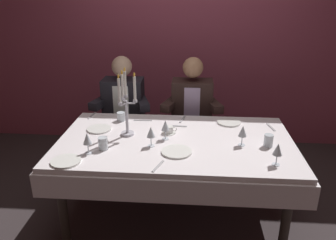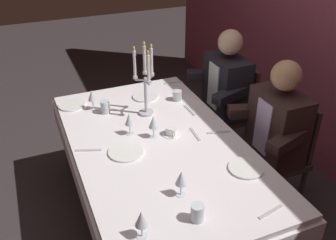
{
  "view_description": "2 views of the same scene",
  "coord_description": "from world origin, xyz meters",
  "px_view_note": "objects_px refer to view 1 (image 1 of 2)",
  "views": [
    {
      "loc": [
        0.13,
        -2.49,
        1.91
      ],
      "look_at": [
        -0.07,
        0.07,
        0.88
      ],
      "focal_mm": 36.1,
      "sensor_mm": 36.0,
      "label": 1
    },
    {
      "loc": [
        1.96,
        -0.74,
        2.16
      ],
      "look_at": [
        0.0,
        0.07,
        0.9
      ],
      "focal_mm": 40.24,
      "sensor_mm": 36.0,
      "label": 2
    }
  ],
  "objects_px": {
    "wine_glass_0": "(165,126)",
    "wine_glass_3": "(87,139)",
    "seated_diner_1": "(192,105)",
    "dinner_plate_1": "(177,152)",
    "dining_table": "(175,152)",
    "water_tumbler_2": "(103,143)",
    "wine_glass_1": "(278,150)",
    "water_tumbler_0": "(121,117)",
    "dinner_plate_2": "(99,129)",
    "wine_glass_2": "(151,132)",
    "seated_diner_0": "(124,103)",
    "dinner_plate_3": "(66,161)",
    "water_tumbler_1": "(268,140)",
    "coffee_cup_0": "(169,130)",
    "wine_glass_4": "(243,132)",
    "dinner_plate_0": "(229,122)",
    "candelabra": "(126,106)"
  },
  "relations": [
    {
      "from": "wine_glass_1",
      "to": "seated_diner_1",
      "type": "relative_size",
      "value": 0.13
    },
    {
      "from": "wine_glass_3",
      "to": "seated_diner_1",
      "type": "height_order",
      "value": "seated_diner_1"
    },
    {
      "from": "water_tumbler_2",
      "to": "wine_glass_2",
      "type": "bearing_deg",
      "value": 12.85
    },
    {
      "from": "dining_table",
      "to": "water_tumbler_0",
      "type": "relative_size",
      "value": 24.08
    },
    {
      "from": "dining_table",
      "to": "wine_glass_3",
      "type": "height_order",
      "value": "wine_glass_3"
    },
    {
      "from": "wine_glass_2",
      "to": "dinner_plate_2",
      "type": "bearing_deg",
      "value": 149.81
    },
    {
      "from": "wine_glass_0",
      "to": "wine_glass_3",
      "type": "relative_size",
      "value": 1.0
    },
    {
      "from": "water_tumbler_0",
      "to": "water_tumbler_2",
      "type": "relative_size",
      "value": 0.82
    },
    {
      "from": "water_tumbler_0",
      "to": "dinner_plate_0",
      "type": "bearing_deg",
      "value": 1.03
    },
    {
      "from": "dining_table",
      "to": "dinner_plate_3",
      "type": "distance_m",
      "value": 0.88
    },
    {
      "from": "dining_table",
      "to": "water_tumbler_2",
      "type": "bearing_deg",
      "value": -157.96
    },
    {
      "from": "dinner_plate_3",
      "to": "water_tumbler_0",
      "type": "xyz_separation_m",
      "value": [
        0.23,
        0.81,
        0.03
      ]
    },
    {
      "from": "dinner_plate_0",
      "to": "wine_glass_1",
      "type": "height_order",
      "value": "wine_glass_1"
    },
    {
      "from": "candelabra",
      "to": "coffee_cup_0",
      "type": "distance_m",
      "value": 0.42
    },
    {
      "from": "dining_table",
      "to": "water_tumbler_0",
      "type": "height_order",
      "value": "water_tumbler_0"
    },
    {
      "from": "dinner_plate_0",
      "to": "wine_glass_0",
      "type": "relative_size",
      "value": 1.3
    },
    {
      "from": "wine_glass_0",
      "to": "wine_glass_2",
      "type": "distance_m",
      "value": 0.17
    },
    {
      "from": "candelabra",
      "to": "wine_glass_3",
      "type": "distance_m",
      "value": 0.44
    },
    {
      "from": "water_tumbler_2",
      "to": "seated_diner_1",
      "type": "height_order",
      "value": "seated_diner_1"
    },
    {
      "from": "dinner_plate_1",
      "to": "coffee_cup_0",
      "type": "height_order",
      "value": "coffee_cup_0"
    },
    {
      "from": "dining_table",
      "to": "coffee_cup_0",
      "type": "height_order",
      "value": "coffee_cup_0"
    },
    {
      "from": "dinner_plate_1",
      "to": "wine_glass_0",
      "type": "relative_size",
      "value": 1.41
    },
    {
      "from": "dining_table",
      "to": "water_tumbler_2",
      "type": "relative_size",
      "value": 19.66
    },
    {
      "from": "wine_glass_2",
      "to": "coffee_cup_0",
      "type": "relative_size",
      "value": 1.24
    },
    {
      "from": "dining_table",
      "to": "wine_glass_4",
      "type": "distance_m",
      "value": 0.58
    },
    {
      "from": "water_tumbler_0",
      "to": "seated_diner_0",
      "type": "bearing_deg",
      "value": 98.79
    },
    {
      "from": "wine_glass_2",
      "to": "water_tumbler_0",
      "type": "xyz_separation_m",
      "value": [
        -0.34,
        0.51,
        -0.08
      ]
    },
    {
      "from": "dinner_plate_2",
      "to": "water_tumbler_2",
      "type": "bearing_deg",
      "value": -70.19
    },
    {
      "from": "dinner_plate_0",
      "to": "coffee_cup_0",
      "type": "height_order",
      "value": "coffee_cup_0"
    },
    {
      "from": "dining_table",
      "to": "water_tumbler_2",
      "type": "xyz_separation_m",
      "value": [
        -0.54,
        -0.22,
        0.17
      ]
    },
    {
      "from": "dining_table",
      "to": "wine_glass_1",
      "type": "height_order",
      "value": "wine_glass_1"
    },
    {
      "from": "wine_glass_0",
      "to": "water_tumbler_0",
      "type": "relative_size",
      "value": 2.04
    },
    {
      "from": "wine_glass_4",
      "to": "water_tumbler_1",
      "type": "relative_size",
      "value": 1.68
    },
    {
      "from": "dining_table",
      "to": "water_tumbler_0",
      "type": "distance_m",
      "value": 0.66
    },
    {
      "from": "water_tumbler_0",
      "to": "dinner_plate_2",
      "type": "bearing_deg",
      "value": -123.59
    },
    {
      "from": "wine_glass_4",
      "to": "dinner_plate_2",
      "type": "bearing_deg",
      "value": 169.74
    },
    {
      "from": "wine_glass_0",
      "to": "water_tumbler_2",
      "type": "xyz_separation_m",
      "value": [
        -0.46,
        -0.22,
        -0.07
      ]
    },
    {
      "from": "dining_table",
      "to": "dinner_plate_1",
      "type": "relative_size",
      "value": 8.39
    },
    {
      "from": "dinner_plate_0",
      "to": "seated_diner_0",
      "type": "xyz_separation_m",
      "value": [
        -1.07,
        0.5,
        -0.01
      ]
    },
    {
      "from": "water_tumbler_1",
      "to": "coffee_cup_0",
      "type": "bearing_deg",
      "value": 166.31
    },
    {
      "from": "wine_glass_4",
      "to": "seated_diner_1",
      "type": "relative_size",
      "value": 0.13
    },
    {
      "from": "dining_table",
      "to": "seated_diner_0",
      "type": "height_order",
      "value": "seated_diner_0"
    },
    {
      "from": "dinner_plate_0",
      "to": "coffee_cup_0",
      "type": "bearing_deg",
      "value": -153.3
    },
    {
      "from": "dinner_plate_3",
      "to": "water_tumbler_1",
      "type": "relative_size",
      "value": 2.19
    },
    {
      "from": "wine_glass_2",
      "to": "wine_glass_0",
      "type": "bearing_deg",
      "value": 53.84
    },
    {
      "from": "candelabra",
      "to": "wine_glass_0",
      "type": "height_order",
      "value": "candelabra"
    },
    {
      "from": "dinner_plate_1",
      "to": "seated_diner_0",
      "type": "bearing_deg",
      "value": 119.24
    },
    {
      "from": "wine_glass_1",
      "to": "dinner_plate_2",
      "type": "bearing_deg",
      "value": 159.83
    },
    {
      "from": "seated_diner_1",
      "to": "dinner_plate_1",
      "type": "bearing_deg",
      "value": -95.32
    },
    {
      "from": "seated_diner_0",
      "to": "water_tumbler_0",
      "type": "bearing_deg",
      "value": -81.21
    }
  ]
}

